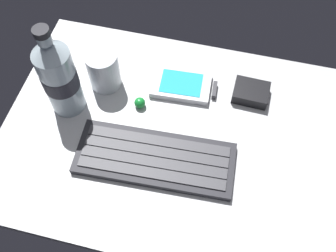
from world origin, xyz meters
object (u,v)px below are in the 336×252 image
handheld_device (184,86)px  juice_cup (104,71)px  trackball_mouse (140,103)px  water_bottle (59,76)px  keyboard (155,158)px  charger_block (251,93)px

handheld_device → juice_cup: bearing=-170.9°
handheld_device → trackball_mouse: (-7.66, -6.51, 0.37)cm
juice_cup → water_bottle: (-5.52, -6.86, 5.10)cm
keyboard → juice_cup: juice_cup is taller
keyboard → charger_block: bearing=50.8°
keyboard → charger_block: 24.02cm
keyboard → handheld_device: bearing=84.5°
juice_cup → water_bottle: bearing=-128.8°
handheld_device → charger_block: (13.50, 1.11, 0.47)cm
juice_cup → keyboard: bearing=-46.0°
handheld_device → juice_cup: 16.59cm
trackball_mouse → keyboard: bearing=-61.4°
handheld_device → charger_block: charger_block is taller
water_bottle → keyboard: bearing=-22.0°
keyboard → trackball_mouse: trackball_mouse is taller
charger_block → trackball_mouse: bearing=-160.2°
trackball_mouse → juice_cup: bearing=155.0°
water_bottle → handheld_device: bearing=23.6°
juice_cup → trackball_mouse: (8.42, -3.92, -2.81)cm
water_bottle → trackball_mouse: water_bottle is taller
handheld_device → trackball_mouse: 10.06cm
handheld_device → juice_cup: (-16.08, -2.59, 3.18)cm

